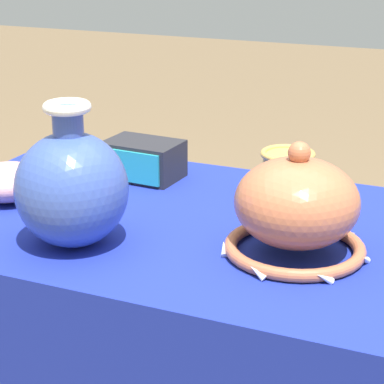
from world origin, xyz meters
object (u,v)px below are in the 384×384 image
at_px(vase_tall_bulbous, 72,187).
at_px(vase_dome_bell, 296,210).
at_px(mosaic_tile_box, 143,160).
at_px(bowl_shallow_rose, 8,182).
at_px(cup_wide_ochre, 287,171).

relative_size(vase_tall_bulbous, vase_dome_bell, 1.00).
height_order(vase_tall_bulbous, mosaic_tile_box, vase_tall_bulbous).
xyz_separation_m(bowl_shallow_rose, cup_wide_ochre, (0.51, 0.26, 0.01)).
relative_size(vase_dome_bell, mosaic_tile_box, 1.50).
relative_size(vase_dome_bell, bowl_shallow_rose, 1.72).
distance_m(vase_tall_bulbous, vase_dome_bell, 0.38).
bearing_deg(vase_dome_bell, bowl_shallow_rose, 177.68).
bearing_deg(vase_dome_bell, vase_tall_bulbous, -162.89).
xyz_separation_m(vase_dome_bell, cup_wide_ochre, (-0.10, 0.28, -0.03)).
bearing_deg(cup_wide_ochre, vase_tall_bulbous, -123.89).
xyz_separation_m(mosaic_tile_box, bowl_shallow_rose, (-0.19, -0.23, -0.00)).
bearing_deg(vase_dome_bell, mosaic_tile_box, 148.52).
bearing_deg(vase_tall_bulbous, bowl_shallow_rose, 150.28).
relative_size(vase_tall_bulbous, bowl_shallow_rose, 1.73).
bearing_deg(vase_dome_bell, cup_wide_ochre, 109.29).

